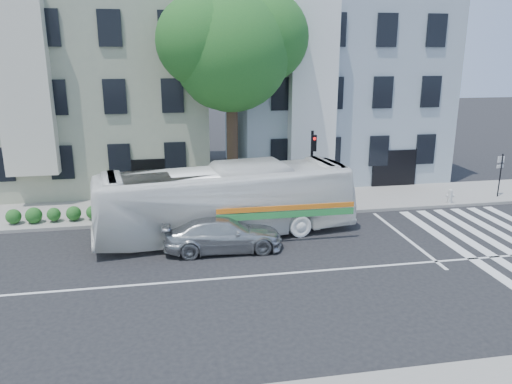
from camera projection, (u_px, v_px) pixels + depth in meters
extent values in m
plane|color=black|center=(266.00, 275.00, 17.48)|extent=(120.00, 120.00, 0.00)
cube|color=gray|center=(234.00, 206.00, 25.03)|extent=(80.00, 4.00, 0.15)
cube|color=gray|center=(98.00, 87.00, 28.98)|extent=(12.00, 10.00, 11.00)
cube|color=#93A3AF|center=(329.00, 85.00, 31.36)|extent=(12.00, 10.00, 11.00)
cylinder|color=#2D2116|center=(233.00, 154.00, 24.81)|extent=(0.56, 0.56, 5.20)
sphere|color=#194E1F|center=(231.00, 52.00, 23.47)|extent=(5.60, 5.60, 5.60)
sphere|color=#194E1F|center=(263.00, 37.00, 23.93)|extent=(4.40, 4.40, 4.40)
sphere|color=#194E1F|center=(202.00, 41.00, 22.81)|extent=(4.20, 4.20, 4.20)
sphere|color=#194E1F|center=(234.00, 16.00, 24.19)|extent=(3.80, 3.80, 3.80)
sphere|color=#194E1F|center=(218.00, 73.00, 24.21)|extent=(3.40, 3.40, 3.40)
imported|color=white|center=(226.00, 201.00, 20.82)|extent=(4.08, 11.20, 3.05)
imported|color=#B2B5B9|center=(223.00, 234.00, 19.52)|extent=(1.99, 4.69, 1.35)
cylinder|color=black|center=(311.00, 170.00, 24.44)|extent=(0.13, 0.13, 3.87)
cube|color=black|center=(314.00, 143.00, 23.83)|extent=(0.29, 0.24, 0.78)
sphere|color=red|center=(315.00, 139.00, 23.64)|extent=(0.15, 0.15, 0.15)
cylinder|color=white|center=(313.00, 161.00, 24.17)|extent=(0.41, 0.09, 0.41)
cylinder|color=beige|center=(450.00, 197.00, 25.15)|extent=(0.24, 0.24, 0.59)
sphere|color=beige|center=(451.00, 191.00, 25.07)|extent=(0.22, 0.22, 0.22)
cylinder|color=beige|center=(450.00, 196.00, 25.13)|extent=(0.41, 0.22, 0.14)
cylinder|color=black|center=(500.00, 175.00, 26.03)|extent=(0.06, 0.06, 2.30)
cube|color=white|center=(501.00, 159.00, 25.90)|extent=(0.41, 0.10, 0.32)
cube|color=white|center=(500.00, 166.00, 26.00)|extent=(0.41, 0.10, 0.17)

